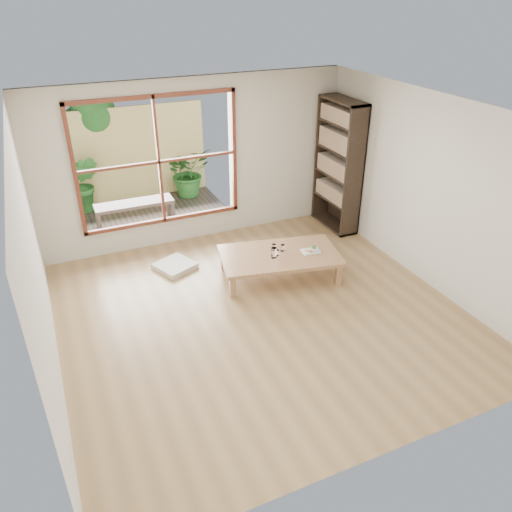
{
  "coord_description": "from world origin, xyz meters",
  "views": [
    {
      "loc": [
        -2.24,
        -4.87,
        3.84
      ],
      "look_at": [
        0.17,
        0.51,
        0.55
      ],
      "focal_mm": 35.0,
      "sensor_mm": 36.0,
      "label": 1
    }
  ],
  "objects_px": {
    "bookshelf": "(338,166)",
    "food_tray": "(311,250)",
    "low_table": "(280,257)",
    "garden_bench": "(134,206)"
  },
  "relations": [
    {
      "from": "bookshelf",
      "to": "food_tray",
      "type": "height_order",
      "value": "bookshelf"
    },
    {
      "from": "low_table",
      "to": "garden_bench",
      "type": "bearing_deg",
      "value": 132.88
    },
    {
      "from": "low_table",
      "to": "food_tray",
      "type": "bearing_deg",
      "value": -2.34
    },
    {
      "from": "low_table",
      "to": "garden_bench",
      "type": "height_order",
      "value": "garden_bench"
    },
    {
      "from": "low_table",
      "to": "food_tray",
      "type": "height_order",
      "value": "food_tray"
    },
    {
      "from": "low_table",
      "to": "bookshelf",
      "type": "xyz_separation_m",
      "value": [
        1.67,
        1.18,
        0.77
      ]
    },
    {
      "from": "bookshelf",
      "to": "food_tray",
      "type": "bearing_deg",
      "value": -133.09
    },
    {
      "from": "bookshelf",
      "to": "garden_bench",
      "type": "height_order",
      "value": "bookshelf"
    },
    {
      "from": "food_tray",
      "to": "garden_bench",
      "type": "height_order",
      "value": "food_tray"
    },
    {
      "from": "bookshelf",
      "to": "garden_bench",
      "type": "distance_m",
      "value": 3.57
    }
  ]
}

